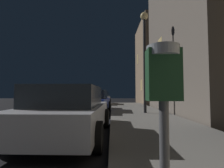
# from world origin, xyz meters

# --- Properties ---
(parking_meter) EXTENTS (0.19, 0.19, 1.36)m
(parking_meter) POSITION_xyz_m (4.36, -0.88, 1.18)
(parking_meter) COLOR #59595B
(parking_meter) RESTS_ON sidewalk
(car_silver) EXTENTS (2.19, 4.37, 1.43)m
(car_silver) POSITION_xyz_m (2.85, 3.02, 0.72)
(car_silver) COLOR #B7B7BF
(car_silver) RESTS_ON ground
(car_blue) EXTENTS (2.25, 4.54, 1.43)m
(car_blue) POSITION_xyz_m (2.85, 9.08, 0.71)
(car_blue) COLOR navy
(car_blue) RESTS_ON ground
(car_white) EXTENTS (2.16, 4.42, 1.43)m
(car_white) POSITION_xyz_m (2.85, 15.69, 0.72)
(car_white) COLOR silver
(car_white) RESTS_ON ground
(street_lamp) EXTENTS (0.44, 0.44, 5.71)m
(street_lamp) POSITION_xyz_m (5.90, 7.68, 3.91)
(street_lamp) COLOR black
(street_lamp) RESTS_ON sidewalk
(building_mid) EXTENTS (6.20, 9.08, 9.71)m
(building_mid) POSITION_xyz_m (10.39, 8.35, 4.85)
(building_mid) COLOR #6B6056
(building_mid) RESTS_ON ground
(building_far) EXTENTS (6.04, 7.30, 9.37)m
(building_far) POSITION_xyz_m (10.31, 18.00, 4.68)
(building_far) COLOR #8C7259
(building_far) RESTS_ON ground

